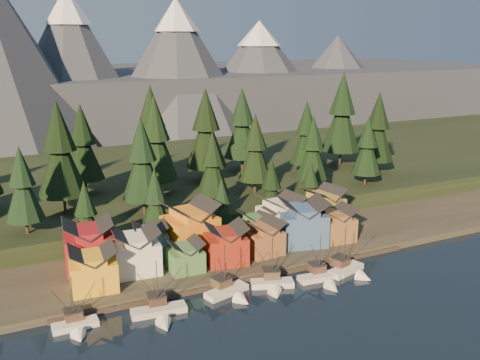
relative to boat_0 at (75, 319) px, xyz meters
name	(u,v)px	position (x,y,z in m)	size (l,w,h in m)	color
ground	(285,314)	(35.66, -10.92, -2.15)	(500.00, 500.00, 0.00)	black
shore_strip	(204,239)	(35.66, 29.08, -1.40)	(400.00, 50.00, 1.50)	#322F24
hillside	(147,182)	(35.66, 79.08, 0.85)	(420.00, 100.00, 6.00)	black
dock	(245,276)	(35.66, 5.58, -1.65)	(80.00, 4.00, 1.00)	#41372E
mountain_ridge	(70,83)	(31.46, 202.68, 23.91)	(560.00, 190.00, 90.00)	#3F4451
boat_0	(75,319)	(0.00, 0.00, 0.00)	(8.05, 8.79, 10.62)	white
boat_1	(160,306)	(14.66, -1.76, -0.04)	(10.70, 11.47, 11.45)	beige
boat_2	(230,285)	(29.54, 0.02, 0.10)	(9.91, 10.45, 11.53)	silver
boat_3	(273,278)	(38.79, -0.80, 0.19)	(9.44, 10.05, 11.62)	silver
boat_4	(324,273)	(49.75, -2.70, -0.16)	(10.24, 11.01, 10.86)	silver
boat_5	(350,264)	(56.99, -2.03, 0.18)	(9.77, 10.36, 11.72)	white
house_front_0	(93,267)	(5.51, 11.64, 3.95)	(9.39, 8.95, 8.74)	gold
house_front_1	(136,249)	(15.12, 15.73, 4.43)	(10.04, 9.70, 9.66)	white
house_front_2	(185,255)	(24.67, 11.90, 2.88)	(6.94, 7.00, 6.72)	#497F45
house_front_3	(226,242)	(34.13, 12.17, 3.96)	(9.74, 9.41, 8.77)	maroon
house_front_4	(263,236)	(43.79, 13.15, 3.49)	(8.32, 8.88, 7.88)	#965C35
house_front_5	(302,221)	(54.98, 14.19, 5.15)	(12.47, 11.77, 11.03)	#3A5989
house_front_6	(335,223)	(63.38, 12.78, 3.76)	(8.80, 8.37, 8.39)	#936134
house_back_0	(89,243)	(6.61, 21.78, 5.03)	(10.79, 10.43, 10.81)	maroon
house_back_1	(150,240)	(19.84, 21.16, 3.69)	(8.47, 8.54, 8.26)	#366280
house_back_2	(190,225)	(29.47, 21.65, 5.50)	(12.35, 11.59, 11.70)	orange
house_back_3	(256,226)	(45.56, 19.71, 3.42)	(7.62, 6.79, 7.73)	#427A45
house_back_4	(280,215)	(52.93, 21.06, 4.76)	(10.31, 9.97, 10.30)	silver
house_back_5	(323,205)	(67.05, 23.20, 4.61)	(10.29, 10.38, 10.00)	olive
tree_hill_2	(23,186)	(-4.34, 37.08, 15.03)	(8.78, 8.78, 20.46)	#332319
tree_hill_3	(60,152)	(5.66, 49.08, 19.62)	(12.38, 12.38, 28.84)	#332319
tree_hill_4	(83,145)	(13.66, 64.08, 17.95)	(11.07, 11.07, 25.79)	#332319
tree_hill_5	(142,162)	(23.66, 39.08, 17.42)	(10.66, 10.66, 24.82)	#332319
tree_hill_6	(155,141)	(31.66, 54.08, 19.21)	(12.06, 12.06, 28.09)	#332319
tree_hill_7	(213,166)	(41.66, 37.08, 14.96)	(8.72, 8.72, 20.32)	#332319
tree_hill_8	(206,131)	(49.66, 61.08, 19.66)	(12.41, 12.41, 28.92)	#332319
tree_hill_9	(255,150)	(57.66, 44.08, 16.33)	(9.80, 9.80, 22.83)	#332319
tree_hill_10	(242,126)	(65.66, 69.08, 19.01)	(11.90, 11.90, 27.72)	#332319
tree_hill_11	(313,150)	(73.66, 39.08, 15.84)	(9.42, 9.42, 21.94)	#332319
tree_hill_12	(306,135)	(81.66, 55.08, 16.98)	(10.31, 10.31, 24.01)	#332319
tree_hill_13	(367,147)	(91.66, 37.08, 15.30)	(8.99, 8.99, 20.95)	#332319
tree_hill_14	(342,115)	(99.66, 61.08, 21.35)	(13.73, 13.73, 31.99)	#332319
tree_hill_15	(152,128)	(35.66, 71.08, 19.98)	(12.66, 12.66, 29.50)	#332319
tree_hill_17	(378,129)	(103.66, 47.08, 18.37)	(11.40, 11.40, 26.56)	#332319
tree_shore_0	(86,215)	(7.66, 29.08, 8.89)	(7.50, 7.50, 17.46)	#332319
tree_shore_1	(155,203)	(23.66, 29.08, 9.55)	(8.02, 8.02, 18.67)	#332319
tree_shore_2	(222,203)	(40.66, 29.08, 7.18)	(6.16, 6.16, 14.34)	#332319
tree_shore_3	(271,189)	(54.66, 29.08, 9.11)	(7.66, 7.66, 17.85)	#332319
tree_shore_4	(310,187)	(66.66, 29.08, 8.19)	(6.94, 6.94, 16.17)	#332319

